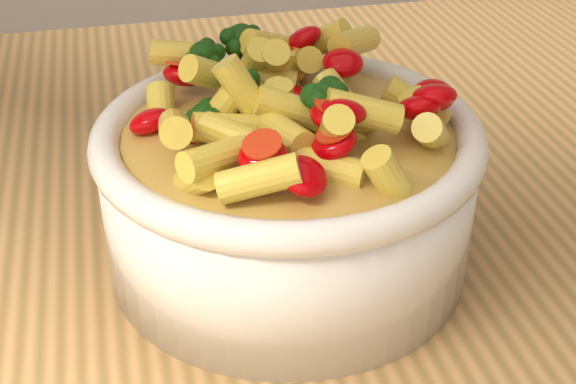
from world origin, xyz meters
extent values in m
cube|color=tan|center=(0.00, 0.00, 0.88)|extent=(1.20, 0.80, 0.04)
cylinder|color=tan|center=(0.55, 0.35, 0.43)|extent=(0.05, 0.05, 0.86)
cylinder|color=white|center=(0.12, -0.03, 0.94)|extent=(0.21, 0.21, 0.08)
ellipsoid|color=white|center=(0.12, -0.03, 0.92)|extent=(0.19, 0.19, 0.03)
torus|color=white|center=(0.12, -0.03, 0.98)|extent=(0.22, 0.22, 0.02)
ellipsoid|color=gold|center=(0.12, -0.03, 0.98)|extent=(0.19, 0.19, 0.02)
camera|label=1|loc=(0.03, -0.41, 1.19)|focal=50.00mm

